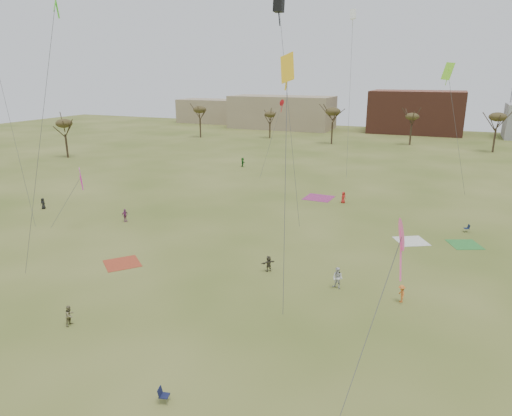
% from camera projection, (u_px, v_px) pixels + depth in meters
% --- Properties ---
extents(ground, '(260.00, 260.00, 0.00)m').
position_uv_depth(ground, '(187.00, 331.00, 31.24)').
color(ground, '#42531A').
rests_on(ground, ground).
extents(spectator_fore_b, '(0.62, 0.76, 1.49)m').
position_uv_depth(spectator_fore_b, '(70.00, 315.00, 31.78)').
color(spectator_fore_b, olive).
rests_on(spectator_fore_b, ground).
extents(spectator_fore_c, '(1.19, 1.30, 1.44)m').
position_uv_depth(spectator_fore_c, '(269.00, 264.00, 40.46)').
color(spectator_fore_c, '#4E4837').
rests_on(spectator_fore_c, ground).
extents(flyer_mid_a, '(0.73, 0.49, 1.44)m').
position_uv_depth(flyer_mid_a, '(43.00, 203.00, 59.11)').
color(flyer_mid_a, black).
rests_on(flyer_mid_a, ground).
extents(flyer_mid_b, '(0.82, 1.04, 1.41)m').
position_uv_depth(flyer_mid_b, '(401.00, 294.00, 34.99)').
color(flyer_mid_b, orange).
rests_on(flyer_mid_b, ground).
extents(spectator_mid_d, '(0.57, 0.97, 1.56)m').
position_uv_depth(spectator_mid_d, '(125.00, 215.00, 54.03)').
color(spectator_mid_d, '#913C7A').
rests_on(spectator_mid_d, ground).
extents(spectator_mid_e, '(1.04, 0.91, 1.81)m').
position_uv_depth(spectator_mid_e, '(338.00, 278.00, 37.15)').
color(spectator_mid_e, silver).
rests_on(spectator_mid_e, ground).
extents(flyer_far_a, '(1.38, 1.54, 1.70)m').
position_uv_depth(flyer_far_a, '(243.00, 162.00, 85.76)').
color(flyer_far_a, '#236A23').
rests_on(flyer_far_a, ground).
extents(flyer_far_b, '(0.82, 0.90, 1.54)m').
position_uv_depth(flyer_far_b, '(343.00, 197.00, 61.81)').
color(flyer_far_b, red).
rests_on(flyer_far_b, ground).
extents(blanket_red, '(4.28, 4.28, 0.03)m').
position_uv_depth(blanket_red, '(122.00, 263.00, 42.28)').
color(blanket_red, '#AF3E23').
rests_on(blanket_red, ground).
extents(blanket_cream, '(4.08, 4.08, 0.03)m').
position_uv_depth(blanket_cream, '(411.00, 241.00, 47.88)').
color(blanket_cream, white).
rests_on(blanket_cream, ground).
extents(blanket_plum, '(3.96, 3.96, 0.03)m').
position_uv_depth(blanket_plum, '(319.00, 198.00, 64.50)').
color(blanket_plum, '#9C306E').
rests_on(blanket_plum, ground).
extents(blanket_olive, '(3.87, 3.87, 0.03)m').
position_uv_depth(blanket_olive, '(465.00, 245.00, 46.94)').
color(blanket_olive, '#318937').
rests_on(blanket_olive, ground).
extents(camp_chair_center, '(0.65, 0.62, 0.87)m').
position_uv_depth(camp_chair_center, '(164.00, 398.00, 24.40)').
color(camp_chair_center, '#151A3B').
rests_on(camp_chair_center, ground).
extents(camp_chair_right, '(0.69, 0.66, 0.87)m').
position_uv_depth(camp_chair_right, '(466.00, 230.00, 50.59)').
color(camp_chair_right, '#141F39').
rests_on(camp_chair_right, ground).
extents(kites_aloft, '(59.07, 58.14, 25.26)m').
position_uv_depth(kites_aloft, '(324.00, 43.00, 48.78)').
color(kites_aloft, '#E7491B').
rests_on(kites_aloft, ground).
extents(tree_line, '(117.44, 49.32, 8.91)m').
position_uv_depth(tree_line, '(364.00, 120.00, 100.11)').
color(tree_line, '#3A2B1E').
rests_on(tree_line, ground).
extents(building_tan, '(32.00, 14.00, 10.00)m').
position_uv_depth(building_tan, '(282.00, 112.00, 144.43)').
color(building_tan, '#937F60').
rests_on(building_tan, ground).
extents(building_brick, '(26.00, 16.00, 12.00)m').
position_uv_depth(building_brick, '(416.00, 112.00, 133.54)').
color(building_brick, brown).
rests_on(building_brick, ground).
extents(building_tan_west, '(20.00, 12.00, 8.00)m').
position_uv_depth(building_tan_west, '(209.00, 111.00, 162.16)').
color(building_tan_west, '#937F60').
rests_on(building_tan_west, ground).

